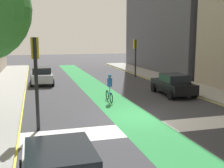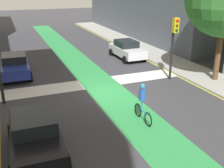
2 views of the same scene
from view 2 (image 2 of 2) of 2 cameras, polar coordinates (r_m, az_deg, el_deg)
ground_plane at (r=16.19m, az=-1.48°, el=-2.07°), size 120.00×120.00×0.00m
bike_lane_paint at (r=16.29m, az=-0.47°, el=-1.91°), size 2.40×60.00×0.01m
crosswalk_band at (r=17.95m, az=-3.73°, el=0.21°), size 12.00×1.80×0.01m
sidewalk_left at (r=19.89m, az=19.20°, el=1.34°), size 3.00×60.00×0.15m
curb_stripe_left at (r=18.99m, az=15.73°, el=0.62°), size 0.16×60.00×0.01m
traffic_signal_near_left at (r=18.30m, az=13.03°, el=9.69°), size 0.35×0.52×4.19m
car_white_left_near at (r=23.87m, az=3.19°, el=7.36°), size 2.07×4.22×1.57m
car_black_right_far at (r=10.86m, az=-16.02°, el=-10.26°), size 2.11×4.25×1.57m
car_blue_right_near at (r=20.25m, az=-19.93°, el=3.75°), size 2.10×4.24×1.57m
cyclist_in_lane at (r=12.82m, az=6.52°, el=-3.78°), size 0.32×1.73×1.86m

